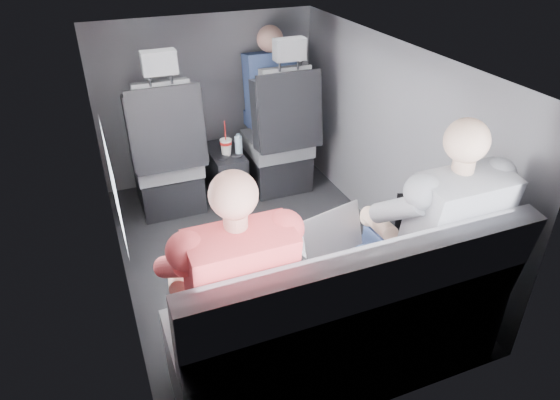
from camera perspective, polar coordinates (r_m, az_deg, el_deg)
name	(u,v)px	position (r m, az deg, el deg)	size (l,w,h in m)	color
floor	(265,256)	(3.40, -1.75, -6.37)	(2.60, 2.60, 0.00)	black
ceiling	(261,55)	(2.81, -2.20, 16.23)	(2.60, 2.60, 0.00)	#B2B2AD
panel_left	(110,194)	(2.90, -18.85, 0.63)	(0.02, 2.60, 1.35)	#56565B
panel_right	(389,144)	(3.43, 12.39, 6.28)	(0.02, 2.60, 1.35)	#56565B
panel_front	(208,100)	(4.20, -8.24, 11.22)	(1.80, 0.02, 1.35)	#56565B
panel_back	(376,302)	(2.08, 10.86, -11.37)	(1.80, 0.02, 1.35)	#56565B
side_window	(113,182)	(2.53, -18.58, 1.99)	(0.02, 0.75, 0.42)	white
seatbelt	(289,103)	(3.72, 0.98, 11.04)	(0.05, 0.01, 0.65)	black
front_seat_left	(168,163)	(3.81, -12.71, 4.18)	(0.52, 0.58, 1.26)	black
front_seat_right	(280,144)	(4.02, -0.01, 6.42)	(0.52, 0.58, 1.26)	black
center_console	(226,174)	(4.01, -6.21, 3.00)	(0.24, 0.48, 0.41)	black
rear_bench	(342,328)	(2.47, 7.07, -14.36)	(1.60, 0.57, 0.92)	slate
soda_cup	(226,146)	(3.83, -6.19, 6.12)	(0.09, 0.09, 0.27)	white
water_bottle	(239,145)	(3.84, -4.76, 6.30)	(0.06, 0.06, 0.16)	#9DBED5
laptop_white	(208,266)	(2.31, -8.23, -7.53)	(0.37, 0.36, 0.25)	white
laptop_silver	(324,236)	(2.49, 5.01, -4.09)	(0.38, 0.37, 0.24)	silver
laptop_black	(417,221)	(2.69, 15.39, -2.33)	(0.42, 0.44, 0.25)	black
passenger_rear_left	(232,289)	(2.17, -5.51, -10.09)	(0.52, 0.63, 1.25)	#38383E
passenger_rear_right	(432,235)	(2.56, 16.95, -3.80)	(0.55, 0.66, 1.29)	navy
passenger_front_right	(271,91)	(4.12, -1.08, 12.33)	(0.41, 0.41, 0.84)	navy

